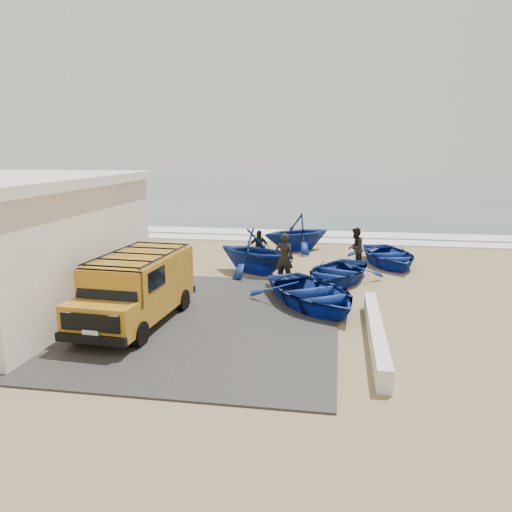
{
  "coord_description": "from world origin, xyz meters",
  "views": [
    {
      "loc": [
        3.89,
        -16.04,
        5.11
      ],
      "look_at": [
        0.91,
        1.95,
        1.2
      ],
      "focal_mm": 35.0,
      "sensor_mm": 36.0,
      "label": 1
    }
  ],
  "objects": [
    {
      "name": "boat_near_left",
      "position": [
        3.13,
        -0.12,
        0.47
      ],
      "size": [
        5.18,
        5.59,
        0.94
      ],
      "primitive_type": "imported",
      "rotation": [
        0.0,
        0.0,
        0.56
      ],
      "color": "navy",
      "rests_on": "ground"
    },
    {
      "name": "slab",
      "position": [
        -2.0,
        -2.0,
        0.03
      ],
      "size": [
        12.0,
        10.0,
        0.05
      ],
      "primitive_type": "cube",
      "color": "#373533",
      "rests_on": "ground"
    },
    {
      "name": "ocean",
      "position": [
        0.0,
        56.0,
        0.0
      ],
      "size": [
        180.0,
        88.0,
        0.01
      ],
      "primitive_type": "cube",
      "color": "#385166",
      "rests_on": "ground"
    },
    {
      "name": "surf_wash",
      "position": [
        0.0,
        14.5,
        0.02
      ],
      "size": [
        180.0,
        2.2,
        0.04
      ],
      "primitive_type": "cube",
      "color": "white",
      "rests_on": "ground"
    },
    {
      "name": "boat_near_right",
      "position": [
        3.89,
        3.03,
        0.43
      ],
      "size": [
        4.27,
        4.93,
        0.86
      ],
      "primitive_type": "imported",
      "rotation": [
        0.0,
        0.0,
        -0.38
      ],
      "color": "navy",
      "rests_on": "ground"
    },
    {
      "name": "fisherman_back",
      "position": [
        0.42,
        5.63,
        0.79
      ],
      "size": [
        1.0,
        0.59,
        1.59
      ],
      "primitive_type": "imported",
      "rotation": [
        0.0,
        0.0,
        0.24
      ],
      "color": "black",
      "rests_on": "ground"
    },
    {
      "name": "fisherman_middle",
      "position": [
        4.68,
        5.77,
        0.89
      ],
      "size": [
        0.88,
        1.01,
        1.78
      ],
      "primitive_type": "imported",
      "rotation": [
        0.0,
        0.0,
        -1.83
      ],
      "color": "black",
      "rests_on": "ground"
    },
    {
      "name": "boat_far_left",
      "position": [
        1.84,
        9.18,
        0.95
      ],
      "size": [
        4.74,
        4.61,
        1.9
      ],
      "primitive_type": "imported",
      "rotation": [
        0.0,
        0.0,
        -0.97
      ],
      "color": "navy",
      "rests_on": "ground"
    },
    {
      "name": "fisherman_front",
      "position": [
        1.89,
        2.71,
        0.99
      ],
      "size": [
        0.8,
        0.61,
        1.98
      ],
      "primitive_type": "imported",
      "rotation": [
        0.0,
        0.0,
        2.94
      ],
      "color": "black",
      "rests_on": "ground"
    },
    {
      "name": "parapet",
      "position": [
        5.0,
        -3.0,
        0.28
      ],
      "size": [
        0.35,
        6.0,
        0.55
      ],
      "primitive_type": "cube",
      "color": "silver",
      "rests_on": "ground"
    },
    {
      "name": "boat_mid_right",
      "position": [
        6.18,
        6.53,
        0.44
      ],
      "size": [
        3.98,
        4.87,
        0.88
      ],
      "primitive_type": "imported",
      "rotation": [
        0.0,
        0.0,
        0.24
      ],
      "color": "navy",
      "rests_on": "ground"
    },
    {
      "name": "van",
      "position": [
        -1.93,
        -2.56,
        1.13
      ],
      "size": [
        2.24,
        5.03,
        2.11
      ],
      "rotation": [
        0.0,
        0.0,
        -0.06
      ],
      "color": "#B67C1B",
      "rests_on": "ground"
    },
    {
      "name": "boat_mid_left",
      "position": [
        0.52,
        4.09,
        0.95
      ],
      "size": [
        4.62,
        4.41,
        1.89
      ],
      "primitive_type": "imported",
      "rotation": [
        0.0,
        0.0,
        1.09
      ],
      "color": "navy",
      "rests_on": "ground"
    },
    {
      "name": "surf_line",
      "position": [
        0.0,
        12.0,
        0.03
      ],
      "size": [
        180.0,
        1.6,
        0.06
      ],
      "primitive_type": "cube",
      "color": "white",
      "rests_on": "ground"
    },
    {
      "name": "ground",
      "position": [
        0.0,
        0.0,
        0.0
      ],
      "size": [
        160.0,
        160.0,
        0.0
      ],
      "primitive_type": "plane",
      "color": "#937B55"
    }
  ]
}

